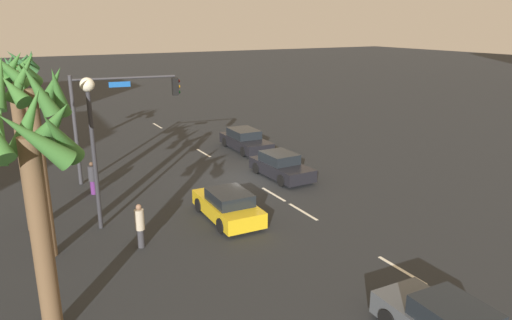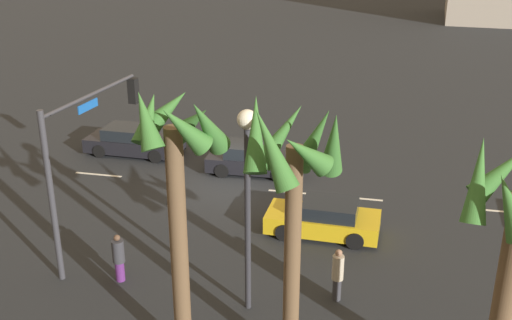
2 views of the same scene
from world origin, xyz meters
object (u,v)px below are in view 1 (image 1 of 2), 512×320
(car_3, at_px, (245,140))
(palm_tree_0, at_px, (15,97))
(palm_tree_1, at_px, (34,169))
(palm_tree_3, at_px, (34,110))
(pedestrian_0, at_px, (93,178))
(palm_tree_2, at_px, (22,78))
(traffic_signal, at_px, (114,108))
(streetlamp, at_px, (91,126))
(pedestrian_1, at_px, (140,225))
(car_2, at_px, (281,166))
(car_1, at_px, (228,206))

(car_3, relative_size, palm_tree_0, 0.62)
(palm_tree_1, height_order, palm_tree_3, palm_tree_3)
(pedestrian_0, distance_m, palm_tree_2, 8.27)
(palm_tree_1, bearing_deg, palm_tree_0, -0.68)
(traffic_signal, relative_size, pedestrian_0, 3.45)
(streetlamp, relative_size, palm_tree_3, 0.85)
(pedestrian_0, bearing_deg, car_3, -69.58)
(palm_tree_2, xyz_separation_m, palm_tree_3, (-12.60, 0.41, 0.16))
(pedestrian_0, relative_size, pedestrian_1, 0.95)
(palm_tree_1, xyz_separation_m, palm_tree_2, (17.65, -0.92, 0.51))
(traffic_signal, distance_m, palm_tree_0, 7.01)
(car_2, xyz_separation_m, pedestrian_1, (-4.74, 9.25, 0.30))
(pedestrian_0, bearing_deg, pedestrian_1, -176.50)
(car_2, xyz_separation_m, traffic_signal, (3.90, 7.99, 3.34))
(car_1, xyz_separation_m, car_2, (3.88, -5.14, 0.01))
(traffic_signal, bearing_deg, palm_tree_0, 136.09)
(palm_tree_2, bearing_deg, pedestrian_1, -168.95)
(car_2, relative_size, streetlamp, 0.67)
(car_1, height_order, traffic_signal, traffic_signal)
(pedestrian_1, bearing_deg, palm_tree_3, 72.10)
(streetlamp, bearing_deg, palm_tree_0, 65.49)
(pedestrian_1, bearing_deg, palm_tree_0, 43.11)
(car_1, xyz_separation_m, streetlamp, (1.71, 5.10, 3.77))
(palm_tree_2, relative_size, palm_tree_3, 0.95)
(car_3, xyz_separation_m, palm_tree_0, (-7.24, 13.76, 4.91))
(traffic_signal, xyz_separation_m, streetlamp, (-6.06, 2.24, 0.42))
(car_3, bearing_deg, palm_tree_2, 78.47)
(car_1, distance_m, car_2, 6.43)
(pedestrian_0, xyz_separation_m, pedestrian_1, (-6.97, -0.43, 0.06))
(streetlamp, height_order, pedestrian_1, streetlamp)
(car_2, bearing_deg, palm_tree_0, 94.60)
(palm_tree_1, bearing_deg, car_1, -57.39)
(palm_tree_1, bearing_deg, streetlamp, -21.32)
(car_1, relative_size, pedestrian_0, 2.51)
(pedestrian_0, height_order, pedestrian_1, pedestrian_1)
(car_1, xyz_separation_m, pedestrian_1, (-0.86, 4.12, 0.31))
(traffic_signal, height_order, pedestrian_1, traffic_signal)
(traffic_signal, height_order, palm_tree_0, palm_tree_0)
(pedestrian_1, bearing_deg, pedestrian_0, 3.50)
(car_1, height_order, car_3, car_3)
(palm_tree_0, bearing_deg, palm_tree_3, -171.38)
(car_1, bearing_deg, pedestrian_1, 101.85)
(car_1, distance_m, car_3, 11.82)
(palm_tree_1, distance_m, palm_tree_2, 17.68)
(car_2, distance_m, palm_tree_2, 15.55)
(car_3, height_order, palm_tree_1, palm_tree_1)
(streetlamp, height_order, palm_tree_3, palm_tree_3)
(pedestrian_0, height_order, palm_tree_2, palm_tree_2)
(car_1, height_order, streetlamp, streetlamp)
(car_3, distance_m, palm_tree_2, 14.00)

